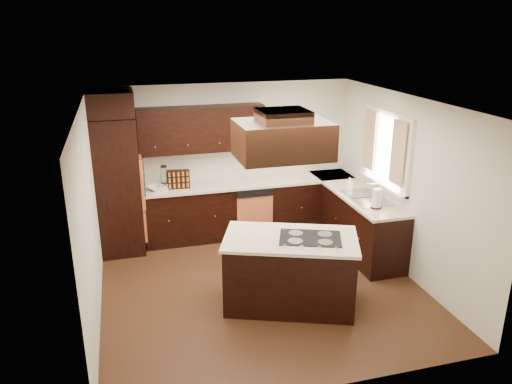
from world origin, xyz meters
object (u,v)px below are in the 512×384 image
oven_column (118,185)px  range_hood (283,140)px  spice_rack (178,179)px  island (290,272)px

oven_column → range_hood: size_ratio=2.02×
oven_column → range_hood: range_hood is taller
oven_column → spice_rack: size_ratio=5.85×
island → spice_rack: bearing=136.8°
oven_column → island: oven_column is taller
oven_column → spice_rack: (0.92, 0.03, 0.01)m
oven_column → island: 3.06m
oven_column → range_hood: 3.13m
range_hood → spice_rack: bearing=112.7°
oven_column → spice_rack: oven_column is taller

